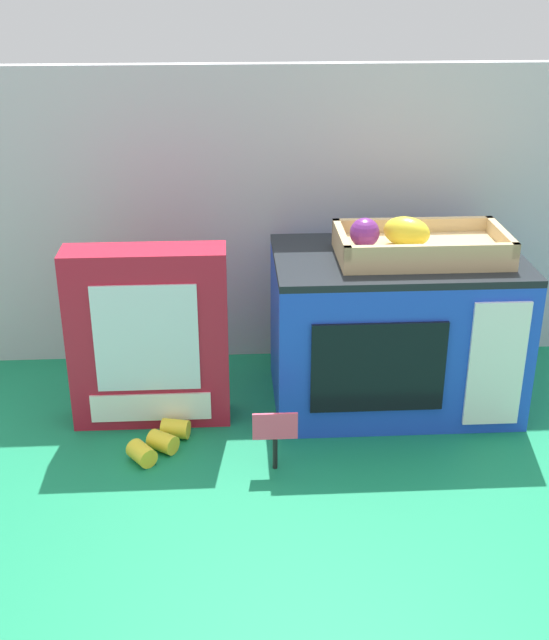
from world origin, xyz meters
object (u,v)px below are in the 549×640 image
object	(u,v)px
loose_toy_banana	(160,441)
cookie_set_box	(149,338)
price_sign	(275,432)
toy_microwave	(394,330)
food_groups_crate	(415,245)

from	to	relation	value
loose_toy_banana	cookie_set_box	bearing A→B (deg)	100.25
cookie_set_box	price_sign	world-z (taller)	cookie_set_box
cookie_set_box	loose_toy_banana	world-z (taller)	cookie_set_box
cookie_set_box	toy_microwave	bearing A→B (deg)	6.31
cookie_set_box	price_sign	distance (m)	0.28
price_sign	loose_toy_banana	bearing A→B (deg)	160.69
toy_microwave	cookie_set_box	xyz separation A→B (m)	(-0.42, -0.05, 0.02)
toy_microwave	price_sign	distance (m)	0.32
food_groups_crate	cookie_set_box	size ratio (longest dim) A/B	0.91
cookie_set_box	loose_toy_banana	bearing A→B (deg)	-79.75
toy_microwave	food_groups_crate	distance (m)	0.16
toy_microwave	loose_toy_banana	distance (m)	0.45
cookie_set_box	food_groups_crate	bearing A→B (deg)	4.75
food_groups_crate	cookie_set_box	distance (m)	0.47
price_sign	cookie_set_box	bearing A→B (deg)	140.67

